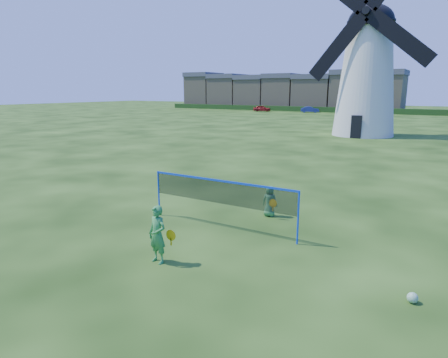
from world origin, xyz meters
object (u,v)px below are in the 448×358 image
windmill (367,72)px  badminton_net (221,193)px  player_boy (270,201)px  player_girl (157,235)px  car_right (310,109)px  play_ball (412,298)px  car_left (262,108)px

windmill → badminton_net: (1.78, -28.56, -4.71)m
windmill → player_boy: windmill is taller
player_girl → car_right: player_girl is taller
player_girl → car_right: size_ratio=0.42×
player_girl → play_ball: bearing=19.6°
player_girl → player_boy: size_ratio=1.38×
windmill → badminton_net: bearing=-86.4°
badminton_net → player_boy: size_ratio=4.76×
badminton_net → car_right: bearing=106.6°
badminton_net → play_ball: (5.61, -1.72, -1.03)m
play_ball → player_boy: bearing=143.3°
play_ball → car_left: car_left is taller
windmill → badminton_net: windmill is taller
windmill → car_right: 39.03m
car_right → player_girl: bearing=175.3°
badminton_net → player_boy: 2.12m
windmill → car_right: size_ratio=4.77×
play_ball → car_left: size_ratio=0.06×
play_ball → car_left: bearing=118.1°
badminton_net → play_ball: 5.95m
player_girl → play_ball: player_girl is taller
car_left → car_right: car_left is taller
player_girl → play_ball: 5.83m
badminton_net → player_girl: bearing=-91.2°
windmill → player_girl: (1.72, -31.47, -5.12)m
badminton_net → car_right: (-18.81, 63.28, -0.57)m
player_boy → car_left: car_left is taller
play_ball → car_left: (-33.97, 63.75, 0.48)m
windmill → player_girl: windmill is taller
player_boy → car_left: bearing=-68.1°
player_girl → badminton_net: bearing=96.5°
player_girl → player_boy: (0.86, 4.78, -0.20)m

